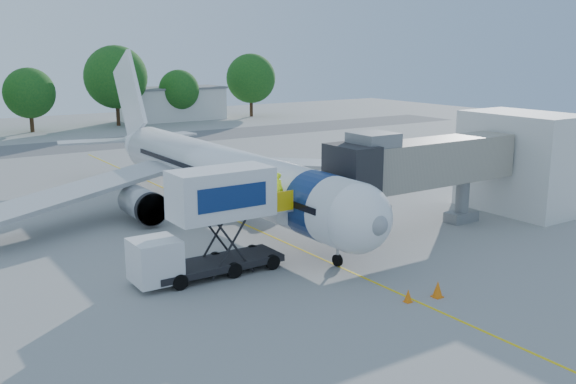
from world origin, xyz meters
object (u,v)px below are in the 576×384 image
aircraft (218,172)px  catering_hiloader (210,223)px  jet_bridge (415,165)px  ground_tug (443,288)px

aircraft → catering_hiloader: size_ratio=4.43×
jet_bridge → catering_hiloader: size_ratio=1.63×
aircraft → jet_bridge: (7.99, -11.12, 1.39)m
catering_hiloader → ground_tug: bearing=-53.2°
jet_bridge → ground_tug: jet_bridge is taller
aircraft → ground_tug: size_ratio=10.21×
jet_bridge → ground_tug: size_ratio=3.76×
jet_bridge → ground_tug: 12.36m
jet_bridge → catering_hiloader: (-14.25, -0.00, -1.58)m
ground_tug → aircraft: bearing=91.3°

